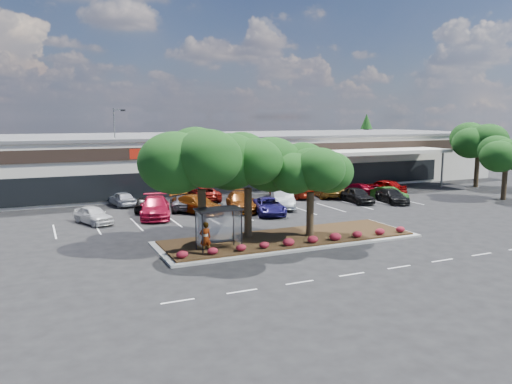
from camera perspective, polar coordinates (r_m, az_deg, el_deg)
name	(u,v)px	position (r m, az deg, el deg)	size (l,w,h in m)	color
ground	(346,251)	(32.09, 10.30, -6.70)	(160.00, 160.00, 0.00)	black
retail_store	(190,160)	(62.15, -7.59, 3.68)	(80.40, 25.20, 6.25)	beige
landscape_island	(288,239)	(34.35, 3.74, -5.34)	(18.00, 6.00, 0.26)	#979893
lane_markings	(272,220)	(40.78, 1.80, -3.27)	(33.12, 20.06, 0.01)	silver
shrub_row	(304,240)	(32.48, 5.49, -5.48)	(17.00, 0.80, 0.50)	maroon
bus_shelter	(218,217)	(30.75, -4.39, -2.83)	(2.75, 1.55, 2.59)	black
island_tree_west	(202,184)	(31.72, -6.24, 0.97)	(7.20, 7.20, 7.89)	#15380F
island_tree_mid	(248,184)	(33.64, -0.93, 0.96)	(6.60, 6.60, 7.32)	#15380F
island_tree_east	(311,189)	(34.17, 6.25, 0.34)	(5.80, 5.80, 6.50)	#15380F
tree_east_near	(505,168)	(56.49, 26.61, 2.47)	(5.60, 5.60, 6.51)	#15380F
tree_east_far	(478,155)	(65.41, 24.00, 3.83)	(6.40, 6.40, 7.62)	#15380F
conifer_north_east	(366,140)	(86.65, 12.45, 5.81)	(3.96, 3.96, 9.00)	#15380F
person_waiting	(205,238)	(29.98, -5.80, -5.25)	(0.71, 0.47, 1.95)	#594C47
light_pole	(117,158)	(54.19, -15.63, 3.72)	(1.43, 0.50, 9.27)	#979893
car_0	(93,215)	(41.50, -18.11, -2.51)	(1.66, 4.13, 1.41)	silver
car_1	(155,207)	(42.75, -11.45, -1.72)	(2.41, 5.93, 1.72)	maroon
car_2	(197,204)	(44.03, -6.73, -1.41)	(2.19, 5.39, 1.56)	#733508
car_3	(269,206)	(43.31, 1.49, -1.62)	(2.35, 5.10, 1.42)	navy
car_4	(240,202)	(44.98, -1.79, -1.09)	(2.31, 5.68, 1.65)	#6D310A
car_5	(283,199)	(46.35, 3.08, -0.78)	(1.80, 5.16, 1.70)	#AAB0B5
car_6	(357,195)	(50.04, 11.49, -0.36)	(1.78, 4.43, 1.51)	black
car_7	(392,196)	(50.81, 15.29, -0.45)	(1.88, 4.62, 1.34)	black
car_8	(389,194)	(52.14, 15.00, -0.21)	(1.43, 4.09, 1.35)	#1A4A14
car_9	(145,204)	(45.80, -12.56, -1.33)	(1.57, 3.89, 1.33)	black
car_10	(122,199)	(49.04, -15.07, -0.74)	(1.63, 4.05, 1.38)	#AAAEB6
car_11	(183,202)	(45.85, -8.35, -1.19)	(2.22, 4.80, 1.34)	#4E4D54
car_12	(204,193)	(50.70, -6.01, -0.14)	(2.43, 5.26, 1.46)	maroon
car_13	(291,190)	(52.11, 4.03, 0.25)	(2.01, 4.99, 1.70)	#A0220F
car_14	(326,189)	(53.45, 7.97, 0.31)	(2.55, 5.54, 1.54)	brown
car_15	(328,185)	(56.76, 8.19, 0.85)	(1.96, 4.87, 1.66)	#A9ADB4
car_16	(356,189)	(54.72, 11.31, 0.31)	(1.86, 4.58, 1.33)	maroon
car_17	(383,187)	(55.66, 14.31, 0.55)	(2.03, 5.06, 1.72)	#7C0303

